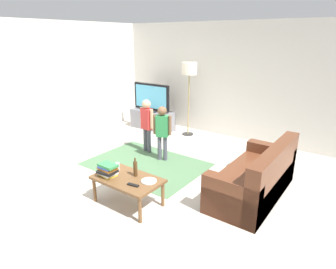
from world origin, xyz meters
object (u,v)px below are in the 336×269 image
tv_stand (152,120)px  floor_lamp (189,73)px  plate (149,181)px  child_near_tv (147,121)px  child_center (162,128)px  coffee_table (128,181)px  tv_remote (133,185)px  tv (151,98)px  couch (258,180)px  bottle (135,169)px  soda_can (118,167)px  book_stack (108,170)px

tv_stand → floor_lamp: floor_lamp is taller
tv_stand → plate: 3.80m
child_near_tv → plate: 2.18m
child_center → coffee_table: bearing=-70.2°
tv_remote → coffee_table: bearing=142.0°
tv → couch: 3.95m
coffee_table → bottle: (0.05, 0.12, 0.17)m
couch → tv: bearing=153.7°
tv_remote → soda_can: bearing=147.7°
tv → tv_remote: tv is taller
child_center → coffee_table: (0.57, -1.58, -0.29)m
book_stack → bottle: size_ratio=1.02×
floor_lamp → soda_can: bearing=-77.2°
tv_remote → soda_can: 0.57m
child_center → plate: child_center is taller
tv → coffee_table: size_ratio=1.10×
coffee_table → book_stack: size_ratio=3.45×
tv → soda_can: size_ratio=9.17×
couch → coffee_table: (-1.46, -1.32, 0.08)m
couch → floor_lamp: size_ratio=1.01×
floor_lamp → coffee_table: size_ratio=1.78×
tv → child_near_tv: 1.63m
tv_stand → child_center: child_center is taller
book_stack → child_near_tv: bearing=113.8°
plate → book_stack: bearing=-159.8°
child_near_tv → child_center: (0.53, -0.16, -0.02)m
floor_lamp → child_center: floor_lamp is taller
tv_stand → tv_remote: tv_stand is taller
tv_stand → coffee_table: bearing=-56.4°
tv → child_center: bearing=-45.0°
tv → coffee_table: (2.04, -3.05, -0.48)m
child_center → floor_lamp: bearing=105.1°
tv → plate: 3.81m
soda_can → coffee_table: bearing=-18.4°
bottle → plate: (0.27, -0.02, -0.11)m
coffee_table → tv_remote: bearing=-28.6°
coffee_table → child_center: bearing=109.8°
tv_stand → coffee_table: tv_stand is taller
floor_lamp → book_stack: size_ratio=6.14×
bottle → plate: size_ratio=1.29×
child_near_tv → book_stack: 2.04m
tv → floor_lamp: 1.26m
tv_stand → coffee_table: (2.04, -3.08, 0.13)m
coffee_table → couch: bearing=42.0°
tv_remote → soda_can: (-0.52, 0.22, 0.05)m
child_center → soda_can: size_ratio=9.16×
book_stack → bottle: 0.41m
tv → floor_lamp: (1.03, 0.17, 0.70)m
tv_stand → couch: couch is taller
tv_stand → tv: (-0.00, -0.02, 0.60)m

